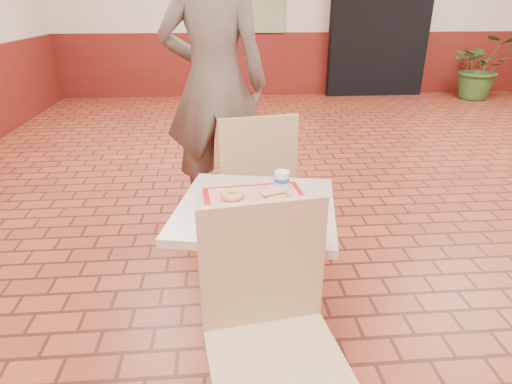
{
  "coord_description": "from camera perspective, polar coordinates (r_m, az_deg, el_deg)",
  "views": [
    {
      "loc": [
        -1.39,
        -2.3,
        1.47
      ],
      "look_at": [
        -1.26,
        -0.7,
        0.74
      ],
      "focal_mm": 30.0,
      "sensor_mm": 36.0,
      "label": 1
    }
  ],
  "objects": [
    {
      "name": "chair_main_front",
      "position": [
        1.44,
        2.03,
        -17.77
      ],
      "size": [
        0.47,
        0.47,
        0.91
      ],
      "rotation": [
        0.0,
        0.0,
        0.15
      ],
      "color": "tan",
      "rests_on": "ground"
    },
    {
      "name": "corridor_doorway",
      "position": [
        7.64,
        16.16,
        20.53
      ],
      "size": [
        1.6,
        0.22,
        2.2
      ],
      "primitive_type": "cube",
      "color": "black",
      "rests_on": "ground"
    },
    {
      "name": "main_table",
      "position": [
        1.9,
        0.0,
        -7.82
      ],
      "size": [
        0.65,
        0.65,
        0.68
      ],
      "rotation": [
        0.0,
        0.0,
        -0.2
      ],
      "color": "#C2B29C",
      "rests_on": "ground"
    },
    {
      "name": "serving_tray",
      "position": [
        1.79,
        0.0,
        -1.38
      ],
      "size": [
        0.43,
        0.33,
        0.03
      ],
      "rotation": [
        0.0,
        0.0,
        0.1
      ],
      "color": "red",
      "rests_on": "main_table"
    },
    {
      "name": "long_john_donut",
      "position": [
        1.77,
        2.27,
        -0.48
      ],
      "size": [
        0.15,
        0.11,
        0.04
      ],
      "rotation": [
        0.0,
        0.0,
        0.34
      ],
      "color": "gold",
      "rests_on": "serving_tray"
    },
    {
      "name": "chair_main_back",
      "position": [
        2.46,
        -0.35,
        1.39
      ],
      "size": [
        0.49,
        0.49,
        0.92
      ],
      "rotation": [
        0.0,
        0.0,
        3.31
      ],
      "color": "tan",
      "rests_on": "ground"
    },
    {
      "name": "potted_plant",
      "position": [
        7.94,
        27.8,
        14.51
      ],
      "size": [
        1.08,
        1.0,
        1.0
      ],
      "primitive_type": "imported",
      "rotation": [
        0.0,
        0.0,
        -0.28
      ],
      "color": "#325823",
      "rests_on": "ground"
    },
    {
      "name": "wainscot_band",
      "position": [
        2.86,
        24.8,
        2.08
      ],
      "size": [
        8.0,
        10.0,
        1.0
      ],
      "color": "#5C1711",
      "rests_on": "ground"
    },
    {
      "name": "ring_donut",
      "position": [
        1.79,
        -3.22,
        -0.34
      ],
      "size": [
        0.12,
        0.12,
        0.03
      ],
      "primitive_type": "torus",
      "rotation": [
        0.0,
        0.0,
        0.18
      ],
      "color": "gold",
      "rests_on": "serving_tray"
    },
    {
      "name": "paper_cup",
      "position": [
        1.86,
        3.44,
        1.6
      ],
      "size": [
        0.07,
        0.07,
        0.08
      ],
      "rotation": [
        0.0,
        0.0,
        0.32
      ],
      "color": "silver",
      "rests_on": "serving_tray"
    },
    {
      "name": "customer",
      "position": [
        2.91,
        -5.55,
        14.1
      ],
      "size": [
        0.74,
        0.52,
        1.93
      ],
      "primitive_type": "imported",
      "rotation": [
        0.0,
        0.0,
        3.05
      ],
      "color": "brown",
      "rests_on": "ground"
    }
  ]
}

